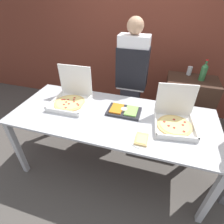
# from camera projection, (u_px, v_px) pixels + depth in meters

# --- Properties ---
(ground_plane) EXTENTS (16.00, 16.00, 0.00)m
(ground_plane) POSITION_uv_depth(u_px,v_px,m) (112.00, 165.00, 2.52)
(ground_plane) COLOR #514C47
(brick_wall_behind) EXTENTS (10.00, 0.06, 2.80)m
(brick_wall_behind) POSITION_uv_depth(u_px,v_px,m) (140.00, 36.00, 3.02)
(brick_wall_behind) COLOR brown
(brick_wall_behind) RESTS_ON ground_plane
(buffet_table) EXTENTS (2.33, 0.95, 0.89)m
(buffet_table) POSITION_uv_depth(u_px,v_px,m) (112.00, 122.00, 2.05)
(buffet_table) COLOR silver
(buffet_table) RESTS_ON ground_plane
(pizza_box_far_left) EXTENTS (0.44, 0.46, 0.43)m
(pizza_box_far_left) POSITION_uv_depth(u_px,v_px,m) (71.00, 97.00, 2.18)
(pizza_box_far_left) COLOR white
(pizza_box_far_left) RESTS_ON buffet_table
(pizza_box_near_right) EXTENTS (0.45, 0.47, 0.40)m
(pizza_box_near_right) POSITION_uv_depth(u_px,v_px,m) (175.00, 119.00, 1.83)
(pizza_box_near_right) COLOR white
(pizza_box_near_right) RESTS_ON buffet_table
(paper_plate_front_center) EXTENTS (0.23, 0.23, 0.03)m
(paper_plate_front_center) POSITION_uv_depth(u_px,v_px,m) (142.00, 139.00, 1.67)
(paper_plate_front_center) COLOR white
(paper_plate_front_center) RESTS_ON buffet_table
(veggie_tray) EXTENTS (0.39, 0.25, 0.05)m
(veggie_tray) POSITION_uv_depth(u_px,v_px,m) (124.00, 111.00, 2.04)
(veggie_tray) COLOR #28282D
(veggie_tray) RESTS_ON buffet_table
(sideboard_podium) EXTENTS (0.69, 0.45, 1.03)m
(sideboard_podium) POSITION_uv_depth(u_px,v_px,m) (185.00, 109.00, 2.75)
(sideboard_podium) COLOR #382319
(sideboard_podium) RESTS_ON ground_plane
(soda_bottle) EXTENTS (0.08, 0.08, 0.29)m
(soda_bottle) POSITION_uv_depth(u_px,v_px,m) (204.00, 72.00, 2.35)
(soda_bottle) COLOR #2D6638
(soda_bottle) RESTS_ON sideboard_podium
(soda_can_silver) EXTENTS (0.07, 0.07, 0.12)m
(soda_can_silver) POSITION_uv_depth(u_px,v_px,m) (190.00, 71.00, 2.54)
(soda_can_silver) COLOR silver
(soda_can_silver) RESTS_ON sideboard_podium
(person_server_vest) EXTENTS (0.42, 0.24, 1.81)m
(person_server_vest) POSITION_uv_depth(u_px,v_px,m) (132.00, 78.00, 2.51)
(person_server_vest) COLOR #2D2D38
(person_server_vest) RESTS_ON ground_plane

